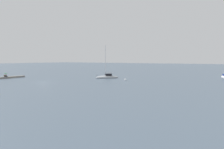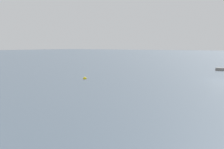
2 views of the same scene
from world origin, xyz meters
name	(u,v)px [view 1 (image 1 of 2)]	position (x,y,z in m)	size (l,w,h in m)	color
ground_plane	(44,82)	(0.00, 0.00, 0.00)	(500.00, 500.00, 0.00)	#475666
seawall_pier	(5,78)	(0.00, -18.68, 0.29)	(12.70, 1.61, 0.58)	gray
person_seated_grey_left	(6,76)	(-0.34, -18.69, 0.83)	(0.40, 0.61, 0.73)	#1E2333
person_seated_brown_right	(5,76)	(0.22, -18.66, 0.83)	(0.40, 0.61, 0.73)	#1E2333
umbrella_open_green	(6,73)	(-0.06, -18.58, 1.68)	(1.17, 1.17, 1.26)	black
sailboat_grey_far	(107,77)	(-18.62, 8.04, 0.37)	(6.92, 6.54, 11.02)	#ADB2B7
mooring_buoy_near	(125,80)	(-16.21, 16.08, 0.12)	(0.69, 0.69, 0.69)	white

